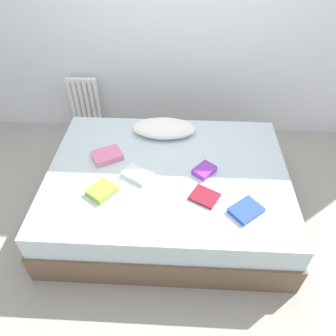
# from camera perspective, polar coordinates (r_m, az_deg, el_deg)

# --- Properties ---
(ground_plane) EXTENTS (8.00, 8.00, 0.00)m
(ground_plane) POSITION_cam_1_polar(r_m,az_deg,el_deg) (2.96, -0.05, -7.47)
(ground_plane) COLOR #9E998E
(back_wall) EXTENTS (6.00, 0.10, 2.80)m
(back_wall) POSITION_cam_1_polar(r_m,az_deg,el_deg) (3.35, 1.29, 27.69)
(back_wall) COLOR silver
(back_wall) RESTS_ON ground
(bed) EXTENTS (2.00, 1.50, 0.50)m
(bed) POSITION_cam_1_polar(r_m,az_deg,el_deg) (2.78, -0.05, -4.22)
(bed) COLOR brown
(bed) RESTS_ON ground
(radiator) EXTENTS (0.34, 0.04, 0.58)m
(radiator) POSITION_cam_1_polar(r_m,az_deg,el_deg) (3.79, -14.72, 11.41)
(radiator) COLOR white
(radiator) RESTS_ON ground
(pillow) EXTENTS (0.58, 0.31, 0.11)m
(pillow) POSITION_cam_1_polar(r_m,az_deg,el_deg) (2.95, -0.74, 7.15)
(pillow) COLOR white
(pillow) RESTS_ON bed
(textbook_pink) EXTENTS (0.29, 0.27, 0.05)m
(textbook_pink) POSITION_cam_1_polar(r_m,az_deg,el_deg) (2.75, -10.84, 2.23)
(textbook_pink) COLOR pink
(textbook_pink) RESTS_ON bed
(textbook_blue) EXTENTS (0.28, 0.27, 0.04)m
(textbook_blue) POSITION_cam_1_polar(r_m,az_deg,el_deg) (2.35, 13.83, -7.38)
(textbook_blue) COLOR #2847B7
(textbook_blue) RESTS_ON bed
(textbook_purple) EXTENTS (0.21, 0.22, 0.05)m
(textbook_purple) POSITION_cam_1_polar(r_m,az_deg,el_deg) (2.58, 6.55, -0.42)
(textbook_purple) COLOR purple
(textbook_purple) RESTS_ON bed
(textbook_maroon) EXTENTS (0.26, 0.24, 0.02)m
(textbook_maroon) POSITION_cam_1_polar(r_m,az_deg,el_deg) (2.40, 6.58, -5.10)
(textbook_maroon) COLOR maroon
(textbook_maroon) RESTS_ON bed
(textbook_white) EXTENTS (0.27, 0.24, 0.04)m
(textbook_white) POSITION_cam_1_polar(r_m,az_deg,el_deg) (2.55, -5.54, -1.22)
(textbook_white) COLOR white
(textbook_white) RESTS_ON bed
(textbook_lime) EXTENTS (0.25, 0.26, 0.05)m
(textbook_lime) POSITION_cam_1_polar(r_m,az_deg,el_deg) (2.46, -11.77, -3.96)
(textbook_lime) COLOR #8CC638
(textbook_lime) RESTS_ON bed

